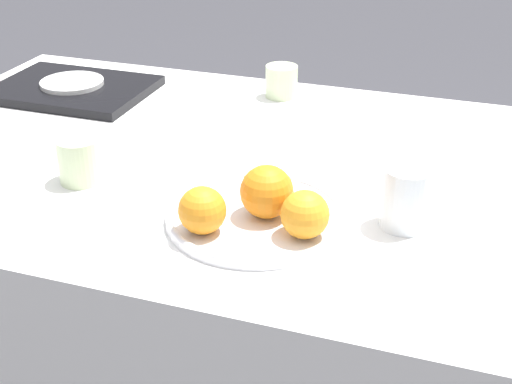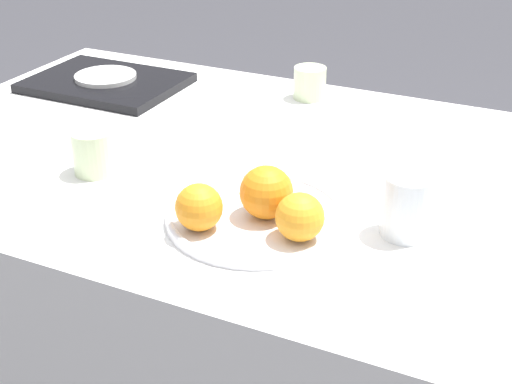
{
  "view_description": "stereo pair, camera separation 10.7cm",
  "coord_description": "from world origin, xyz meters",
  "px_view_note": "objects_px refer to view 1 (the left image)",
  "views": [
    {
      "loc": [
        0.38,
        -1.09,
        1.3
      ],
      "look_at": [
        0.08,
        -0.2,
        0.8
      ],
      "focal_mm": 50.0,
      "sensor_mm": 36.0,
      "label": 1
    },
    {
      "loc": [
        0.48,
        -1.05,
        1.3
      ],
      "look_at": [
        0.08,
        -0.2,
        0.8
      ],
      "focal_mm": 50.0,
      "sensor_mm": 36.0,
      "label": 2
    }
  ],
  "objects_px": {
    "fruit_platter": "(256,216)",
    "orange_0": "(267,192)",
    "orange_1": "(202,210)",
    "water_glass": "(406,197)",
    "orange_2": "(305,214)",
    "side_plate": "(72,83)",
    "cup_2": "(80,160)",
    "cup_1": "(282,81)",
    "serving_tray": "(73,89)"
  },
  "relations": [
    {
      "from": "orange_0",
      "to": "serving_tray",
      "type": "distance_m",
      "value": 0.71
    },
    {
      "from": "serving_tray",
      "to": "side_plate",
      "type": "xyz_separation_m",
      "value": [
        0.0,
        0.0,
        0.01
      ]
    },
    {
      "from": "cup_2",
      "to": "cup_1",
      "type": "bearing_deg",
      "value": 68.24
    },
    {
      "from": "fruit_platter",
      "to": "orange_1",
      "type": "distance_m",
      "value": 0.1
    },
    {
      "from": "orange_1",
      "to": "orange_2",
      "type": "relative_size",
      "value": 0.99
    },
    {
      "from": "orange_2",
      "to": "cup_1",
      "type": "relative_size",
      "value": 1.0
    },
    {
      "from": "orange_1",
      "to": "cup_1",
      "type": "relative_size",
      "value": 1.0
    },
    {
      "from": "fruit_platter",
      "to": "water_glass",
      "type": "xyz_separation_m",
      "value": [
        0.22,
        0.06,
        0.04
      ]
    },
    {
      "from": "fruit_platter",
      "to": "orange_0",
      "type": "xyz_separation_m",
      "value": [
        0.02,
        0.0,
        0.04
      ]
    },
    {
      "from": "orange_2",
      "to": "side_plate",
      "type": "bearing_deg",
      "value": 145.95
    },
    {
      "from": "side_plate",
      "to": "cup_2",
      "type": "xyz_separation_m",
      "value": [
        0.25,
        -0.37,
        0.01
      ]
    },
    {
      "from": "serving_tray",
      "to": "cup_2",
      "type": "relative_size",
      "value": 4.37
    },
    {
      "from": "orange_1",
      "to": "orange_2",
      "type": "bearing_deg",
      "value": 13.96
    },
    {
      "from": "orange_0",
      "to": "orange_2",
      "type": "relative_size",
      "value": 1.15
    },
    {
      "from": "fruit_platter",
      "to": "orange_0",
      "type": "relative_size",
      "value": 3.41
    },
    {
      "from": "water_glass",
      "to": "side_plate",
      "type": "bearing_deg",
      "value": 156.23
    },
    {
      "from": "fruit_platter",
      "to": "serving_tray",
      "type": "distance_m",
      "value": 0.7
    },
    {
      "from": "cup_2",
      "to": "side_plate",
      "type": "bearing_deg",
      "value": 123.46
    },
    {
      "from": "orange_0",
      "to": "water_glass",
      "type": "distance_m",
      "value": 0.21
    },
    {
      "from": "orange_1",
      "to": "orange_2",
      "type": "height_order",
      "value": "same"
    },
    {
      "from": "orange_2",
      "to": "side_plate",
      "type": "xyz_separation_m",
      "value": [
        -0.66,
        0.44,
        -0.02
      ]
    },
    {
      "from": "cup_1",
      "to": "cup_2",
      "type": "height_order",
      "value": "cup_2"
    },
    {
      "from": "fruit_platter",
      "to": "side_plate",
      "type": "xyz_separation_m",
      "value": [
        -0.57,
        0.41,
        0.02
      ]
    },
    {
      "from": "orange_2",
      "to": "water_glass",
      "type": "distance_m",
      "value": 0.16
    },
    {
      "from": "fruit_platter",
      "to": "side_plate",
      "type": "distance_m",
      "value": 0.7
    },
    {
      "from": "orange_2",
      "to": "serving_tray",
      "type": "xyz_separation_m",
      "value": [
        -0.66,
        0.44,
        -0.04
      ]
    },
    {
      "from": "orange_0",
      "to": "cup_1",
      "type": "relative_size",
      "value": 1.15
    },
    {
      "from": "water_glass",
      "to": "cup_1",
      "type": "bearing_deg",
      "value": 125.38
    },
    {
      "from": "fruit_platter",
      "to": "orange_2",
      "type": "bearing_deg",
      "value": -23.98
    },
    {
      "from": "cup_2",
      "to": "orange_1",
      "type": "bearing_deg",
      "value": -21.88
    },
    {
      "from": "side_plate",
      "to": "fruit_platter",
      "type": "bearing_deg",
      "value": -35.41
    },
    {
      "from": "side_plate",
      "to": "cup_2",
      "type": "relative_size",
      "value": 1.81
    },
    {
      "from": "orange_1",
      "to": "serving_tray",
      "type": "bearing_deg",
      "value": 136.96
    },
    {
      "from": "fruit_platter",
      "to": "cup_1",
      "type": "bearing_deg",
      "value": 102.93
    },
    {
      "from": "fruit_platter",
      "to": "cup_2",
      "type": "relative_size",
      "value": 3.59
    },
    {
      "from": "cup_1",
      "to": "orange_1",
      "type": "bearing_deg",
      "value": -83.77
    },
    {
      "from": "orange_0",
      "to": "side_plate",
      "type": "distance_m",
      "value": 0.71
    },
    {
      "from": "cup_1",
      "to": "orange_2",
      "type": "bearing_deg",
      "value": -69.95
    },
    {
      "from": "orange_1",
      "to": "side_plate",
      "type": "xyz_separation_m",
      "value": [
        -0.51,
        0.48,
        -0.02
      ]
    },
    {
      "from": "orange_1",
      "to": "water_glass",
      "type": "relative_size",
      "value": 0.73
    },
    {
      "from": "orange_0",
      "to": "fruit_platter",
      "type": "bearing_deg",
      "value": -178.36
    },
    {
      "from": "cup_2",
      "to": "serving_tray",
      "type": "bearing_deg",
      "value": 123.46
    },
    {
      "from": "fruit_platter",
      "to": "cup_1",
      "type": "xyz_separation_m",
      "value": [
        -0.12,
        0.54,
        0.03
      ]
    },
    {
      "from": "cup_2",
      "to": "fruit_platter",
      "type": "bearing_deg",
      "value": -5.85
    },
    {
      "from": "fruit_platter",
      "to": "water_glass",
      "type": "relative_size",
      "value": 2.88
    },
    {
      "from": "water_glass",
      "to": "cup_1",
      "type": "height_order",
      "value": "water_glass"
    },
    {
      "from": "orange_1",
      "to": "cup_1",
      "type": "bearing_deg",
      "value": 96.23
    },
    {
      "from": "orange_2",
      "to": "side_plate",
      "type": "height_order",
      "value": "orange_2"
    },
    {
      "from": "cup_1",
      "to": "side_plate",
      "type": "bearing_deg",
      "value": -163.64
    },
    {
      "from": "orange_0",
      "to": "serving_tray",
      "type": "bearing_deg",
      "value": 145.4
    }
  ]
}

